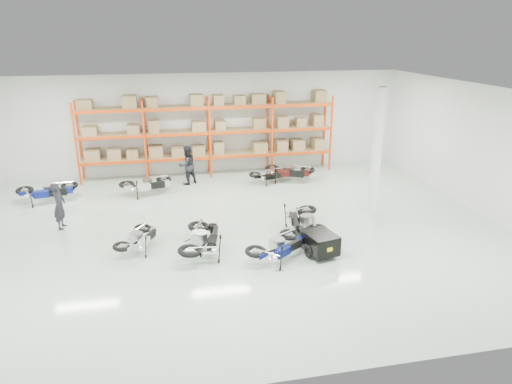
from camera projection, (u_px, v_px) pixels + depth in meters
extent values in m
plane|color=#A7BBAA|center=(231.00, 231.00, 15.06)|extent=(18.00, 18.00, 0.00)
plane|color=white|center=(228.00, 93.00, 13.56)|extent=(18.00, 18.00, 0.00)
plane|color=silver|center=(207.00, 124.00, 20.78)|extent=(18.00, 0.00, 18.00)
plane|color=silver|center=(289.00, 276.00, 7.84)|extent=(18.00, 0.00, 18.00)
plane|color=silver|center=(483.00, 151.00, 16.00)|extent=(0.00, 14.00, 14.00)
cube|color=#DD3E0B|center=(76.00, 145.00, 18.97)|extent=(0.08, 0.08, 3.50)
cube|color=#DD3E0B|center=(79.00, 140.00, 19.80)|extent=(0.08, 0.08, 3.50)
cube|color=#DD3E0B|center=(145.00, 142.00, 19.50)|extent=(0.08, 0.08, 3.50)
cube|color=#DD3E0B|center=(145.00, 138.00, 20.33)|extent=(0.08, 0.08, 3.50)
cube|color=#DD3E0B|center=(210.00, 139.00, 20.02)|extent=(0.08, 0.08, 3.50)
cube|color=#DD3E0B|center=(208.00, 135.00, 20.85)|extent=(0.08, 0.08, 3.50)
cube|color=#DD3E0B|center=(272.00, 136.00, 20.55)|extent=(0.08, 0.08, 3.50)
cube|color=#DD3E0B|center=(268.00, 132.00, 21.38)|extent=(0.08, 0.08, 3.50)
cube|color=#DD3E0B|center=(331.00, 134.00, 21.07)|extent=(0.08, 0.08, 3.50)
cube|color=#DD3E0B|center=(324.00, 130.00, 21.91)|extent=(0.08, 0.08, 3.50)
cube|color=#DD3E0B|center=(113.00, 163.00, 19.52)|extent=(2.70, 0.08, 0.12)
cube|color=#DD3E0B|center=(115.00, 158.00, 20.35)|extent=(2.70, 0.08, 0.12)
cube|color=olive|center=(114.00, 159.00, 19.91)|extent=(2.68, 0.88, 0.02)
cube|color=olive|center=(113.00, 154.00, 19.83)|extent=(2.40, 0.70, 0.44)
cube|color=#DD3E0B|center=(179.00, 160.00, 20.04)|extent=(2.70, 0.08, 0.12)
cube|color=#DD3E0B|center=(178.00, 154.00, 20.87)|extent=(2.70, 0.08, 0.12)
cube|color=olive|center=(179.00, 155.00, 20.43)|extent=(2.68, 0.88, 0.02)
cube|color=olive|center=(178.00, 150.00, 20.36)|extent=(2.40, 0.70, 0.44)
cube|color=#DD3E0B|center=(242.00, 156.00, 20.57)|extent=(2.70, 0.08, 0.12)
cube|color=#DD3E0B|center=(238.00, 151.00, 21.40)|extent=(2.70, 0.08, 0.12)
cube|color=olive|center=(240.00, 152.00, 20.96)|extent=(2.68, 0.88, 0.02)
cube|color=olive|center=(240.00, 147.00, 20.88)|extent=(2.40, 0.70, 0.44)
cube|color=#DD3E0B|center=(301.00, 153.00, 21.09)|extent=(2.70, 0.08, 0.12)
cube|color=#DD3E0B|center=(296.00, 149.00, 21.93)|extent=(2.70, 0.08, 0.12)
cube|color=olive|center=(299.00, 149.00, 21.49)|extent=(2.68, 0.88, 0.02)
cube|color=olive|center=(299.00, 145.00, 21.41)|extent=(2.40, 0.70, 0.44)
cube|color=#DD3E0B|center=(110.00, 138.00, 19.15)|extent=(2.70, 0.08, 0.12)
cube|color=#DD3E0B|center=(112.00, 133.00, 19.98)|extent=(2.70, 0.08, 0.12)
cube|color=olive|center=(111.00, 134.00, 19.54)|extent=(2.68, 0.88, 0.02)
cube|color=olive|center=(111.00, 129.00, 19.47)|extent=(2.40, 0.70, 0.44)
cube|color=#DD3E0B|center=(178.00, 135.00, 19.68)|extent=(2.70, 0.08, 0.12)
cube|color=#DD3E0B|center=(177.00, 131.00, 20.51)|extent=(2.70, 0.08, 0.12)
cube|color=olive|center=(177.00, 131.00, 20.07)|extent=(2.68, 0.88, 0.02)
cube|color=olive|center=(177.00, 126.00, 19.99)|extent=(2.40, 0.70, 0.44)
cube|color=#DD3E0B|center=(241.00, 132.00, 20.20)|extent=(2.70, 0.08, 0.12)
cube|color=#DD3E0B|center=(238.00, 128.00, 21.03)|extent=(2.70, 0.08, 0.12)
cube|color=olive|center=(240.00, 129.00, 20.59)|extent=(2.68, 0.88, 0.02)
cube|color=olive|center=(240.00, 124.00, 20.52)|extent=(2.40, 0.70, 0.44)
cube|color=#DD3E0B|center=(302.00, 130.00, 20.73)|extent=(2.70, 0.08, 0.12)
cube|color=#DD3E0B|center=(297.00, 126.00, 21.56)|extent=(2.70, 0.08, 0.12)
cube|color=olive|center=(299.00, 126.00, 21.12)|extent=(2.68, 0.88, 0.02)
cube|color=olive|center=(299.00, 121.00, 21.04)|extent=(2.40, 0.70, 0.44)
cube|color=#DD3E0B|center=(107.00, 112.00, 18.78)|extent=(2.70, 0.08, 0.12)
cube|color=#DD3E0B|center=(110.00, 108.00, 19.62)|extent=(2.70, 0.08, 0.12)
cube|color=olive|center=(108.00, 108.00, 19.18)|extent=(2.68, 0.88, 0.02)
cube|color=olive|center=(108.00, 103.00, 19.10)|extent=(2.40, 0.70, 0.44)
cube|color=#DD3E0B|center=(176.00, 109.00, 19.31)|extent=(2.70, 0.08, 0.12)
cube|color=#DD3E0B|center=(175.00, 106.00, 20.14)|extent=(2.70, 0.08, 0.12)
cube|color=olive|center=(176.00, 106.00, 19.70)|extent=(2.68, 0.88, 0.02)
cube|color=olive|center=(175.00, 101.00, 19.63)|extent=(2.40, 0.70, 0.44)
cube|color=#DD3E0B|center=(241.00, 107.00, 19.84)|extent=(2.70, 0.08, 0.12)
cube|color=#DD3E0B|center=(238.00, 104.00, 20.67)|extent=(2.70, 0.08, 0.12)
cube|color=olive|center=(239.00, 104.00, 20.23)|extent=(2.68, 0.88, 0.02)
cube|color=olive|center=(239.00, 99.00, 20.15)|extent=(2.40, 0.70, 0.44)
cube|color=#DD3E0B|center=(303.00, 105.00, 20.36)|extent=(2.70, 0.08, 0.12)
cube|color=#DD3E0B|center=(297.00, 102.00, 21.19)|extent=(2.70, 0.08, 0.12)
cube|color=olive|center=(300.00, 102.00, 20.75)|extent=(2.68, 0.88, 0.02)
cube|color=olive|center=(300.00, 97.00, 20.68)|extent=(2.40, 0.70, 0.44)
cube|color=white|center=(377.00, 153.00, 15.75)|extent=(0.25, 0.25, 4.50)
cube|color=black|center=(320.00, 243.00, 13.26)|extent=(0.99, 1.14, 0.57)
cube|color=yellow|center=(326.00, 250.00, 12.80)|extent=(0.17, 0.06, 0.11)
torus|color=black|center=(307.00, 250.00, 13.25)|extent=(0.08, 0.40, 0.40)
torus|color=black|center=(333.00, 248.00, 13.40)|extent=(0.08, 0.40, 0.40)
cylinder|color=black|center=(313.00, 232.00, 13.87)|extent=(0.26, 0.92, 0.04)
imported|color=#22212A|center=(59.00, 206.00, 15.03)|extent=(0.43, 0.61, 1.59)
imported|color=black|center=(187.00, 165.00, 19.43)|extent=(1.03, 0.97, 1.68)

